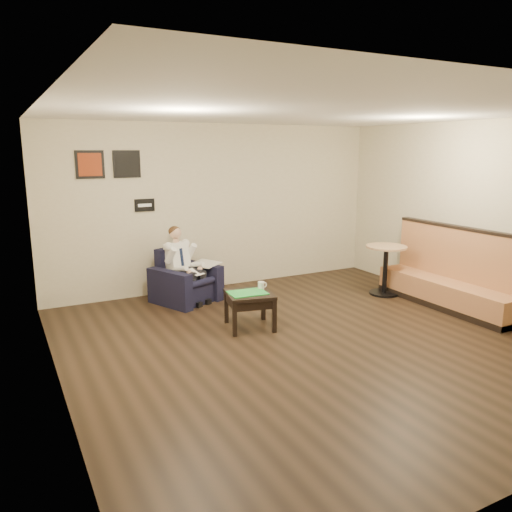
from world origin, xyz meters
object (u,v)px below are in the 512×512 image
coffee_mug (261,285)px  smartphone (250,289)px  side_table (250,310)px  green_folder (248,293)px  cafe_table (385,270)px  armchair (186,276)px  seated_man (190,267)px  banquette (448,268)px

coffee_mug → smartphone: size_ratio=0.68×
side_table → smartphone: (0.09, 0.16, 0.25)m
side_table → green_folder: bearing=-159.0°
side_table → cafe_table: size_ratio=0.73×
armchair → cafe_table: (3.06, -1.16, -0.00)m
seated_man → smartphone: (0.39, -1.28, -0.07)m
seated_man → cafe_table: bearing=-43.1°
green_folder → cafe_table: 2.78m
cafe_table → armchair: bearing=159.2°
cafe_table → smartphone: bearing=-175.3°
green_folder → banquette: bearing=-10.0°
seated_man → coffee_mug: bearing=-92.6°
armchair → smartphone: size_ratio=5.61×
armchair → green_folder: size_ratio=1.75×
green_folder → cafe_table: size_ratio=0.60×
green_folder → armchair: bearing=101.3°
armchair → coffee_mug: bearing=-92.4°
side_table → cafe_table: 2.75m
green_folder → side_table: bearing=21.0°
smartphone → banquette: banquette is taller
banquette → coffee_mug: bearing=167.3°
seated_man → smartphone: size_ratio=7.44×
smartphone → armchair: bearing=130.3°
green_folder → coffee_mug: (0.26, 0.10, 0.05)m
banquette → cafe_table: 1.04m
armchair → seated_man: seated_man is taller
green_folder → banquette: (3.14, -0.55, 0.11)m
banquette → cafe_table: (-0.38, 0.94, -0.19)m
coffee_mug → banquette: (2.88, -0.65, 0.06)m
seated_man → smartphone: 1.34m
seated_man → side_table: 1.51m
smartphone → banquette: bearing=9.2°
seated_man → smartphone: seated_man is taller
seated_man → banquette: (3.40, -2.01, 0.04)m
armchair → smartphone: (0.44, -1.38, 0.08)m
side_table → banquette: bearing=-10.3°
smartphone → cafe_table: 2.64m
seated_man → cafe_table: (3.02, -1.06, -0.16)m
side_table → cafe_table: bearing=7.9°
green_folder → smartphone: bearing=53.3°
armchair → smartphone: armchair is taller
seated_man → banquette: 3.95m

